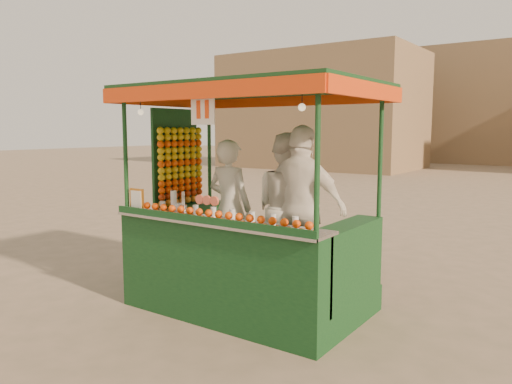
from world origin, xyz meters
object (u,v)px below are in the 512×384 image
Objects in this scene: juice_cart at (239,239)px; vendor_right at (302,207)px; vendor_left at (230,207)px; vendor_middle at (287,208)px.

vendor_right is at bearing 26.10° from juice_cart.
vendor_left is at bearing 141.05° from juice_cart.
vendor_left is 0.91× the size of vendor_right.
vendor_middle is (0.36, 0.43, 0.33)m from juice_cart.
juice_cart reaches higher than vendor_middle.
vendor_left is at bearing 30.08° from vendor_middle.
vendor_middle is at bearing 49.53° from juice_cart.
vendor_right is at bearing -179.55° from vendor_left.
juice_cart reaches higher than vendor_right.
vendor_middle reaches higher than vendor_left.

